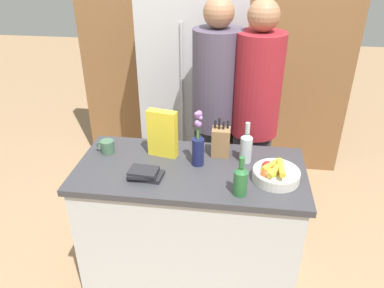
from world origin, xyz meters
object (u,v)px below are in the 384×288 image
object	(u,v)px
refrigerator	(195,87)
person_at_sink	(216,108)
bottle_oil	(241,180)
person_in_blue	(255,113)
book_stack	(145,173)
bottle_vinegar	(246,146)
knife_block	(221,142)
flower_vase	(198,145)
fruit_bowl	(275,173)
cereal_box	(162,134)
coffee_mug	(107,147)

from	to	relation	value
refrigerator	person_at_sink	distance (m)	0.63
bottle_oil	person_in_blue	distance (m)	0.83
book_stack	person_in_blue	bearing A→B (deg)	48.99
bottle_vinegar	person_at_sink	world-z (taller)	person_at_sink
refrigerator	book_stack	distance (m)	1.39
knife_block	bottle_vinegar	world-z (taller)	bottle_vinegar
flower_vase	bottle_vinegar	size ratio (longest dim) A/B	1.35
bottle_oil	person_in_blue	bearing A→B (deg)	84.05
bottle_vinegar	person_at_sink	xyz separation A→B (m)	(-0.23, 0.54, 0.02)
flower_vase	person_in_blue	world-z (taller)	person_in_blue
book_stack	person_at_sink	bearing A→B (deg)	66.44
flower_vase	person_in_blue	distance (m)	0.65
knife_block	refrigerator	bearing A→B (deg)	105.94
refrigerator	flower_vase	bearing A→B (deg)	-81.79
person_in_blue	bottle_oil	bearing A→B (deg)	-85.15
flower_vase	bottle_oil	world-z (taller)	flower_vase
flower_vase	bottle_oil	size ratio (longest dim) A/B	1.56
flower_vase	bottle_vinegar	xyz separation A→B (m)	(0.29, 0.08, -0.03)
book_stack	person_at_sink	distance (m)	0.88
book_stack	bottle_vinegar	bearing A→B (deg)	24.57
book_stack	bottle_vinegar	world-z (taller)	bottle_vinegar
fruit_bowl	knife_block	xyz separation A→B (m)	(-0.33, 0.25, 0.05)
bottle_vinegar	flower_vase	bearing A→B (deg)	-164.87
bottle_vinegar	person_at_sink	bearing A→B (deg)	113.31
cereal_box	bottle_vinegar	distance (m)	0.53
coffee_mug	person_at_sink	bearing A→B (deg)	39.58
fruit_bowl	bottle_oil	distance (m)	0.26
book_stack	knife_block	bearing A→B (deg)	37.57
refrigerator	fruit_bowl	bearing A→B (deg)	-64.14
fruit_bowl	knife_block	world-z (taller)	knife_block
coffee_mug	bottle_vinegar	world-z (taller)	bottle_vinegar
coffee_mug	bottle_vinegar	distance (m)	0.90
fruit_bowl	bottle_vinegar	bearing A→B (deg)	131.97
fruit_bowl	flower_vase	size ratio (longest dim) A/B	0.76
coffee_mug	refrigerator	bearing A→B (deg)	69.13
flower_vase	coffee_mug	xyz separation A→B (m)	(-0.60, 0.07, -0.09)
refrigerator	knife_block	world-z (taller)	refrigerator
bottle_oil	coffee_mug	bearing A→B (deg)	158.54
bottle_oil	knife_block	bearing A→B (deg)	108.07
knife_block	coffee_mug	xyz separation A→B (m)	(-0.73, -0.07, -0.05)
coffee_mug	person_at_sink	size ratio (longest dim) A/B	0.07
knife_block	bottle_oil	xyz separation A→B (m)	(0.13, -0.41, -0.01)
coffee_mug	person_in_blue	distance (m)	1.07
fruit_bowl	book_stack	world-z (taller)	fruit_bowl
knife_block	book_stack	distance (m)	0.54
flower_vase	fruit_bowl	bearing A→B (deg)	-13.59
coffee_mug	bottle_oil	xyz separation A→B (m)	(0.87, -0.34, 0.05)
bottle_vinegar	person_in_blue	size ratio (longest dim) A/B	0.15
bottle_oil	person_in_blue	size ratio (longest dim) A/B	0.13
refrigerator	knife_block	size ratio (longest dim) A/B	7.36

